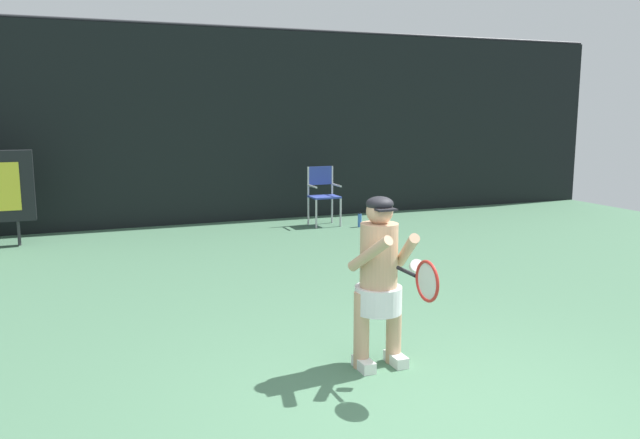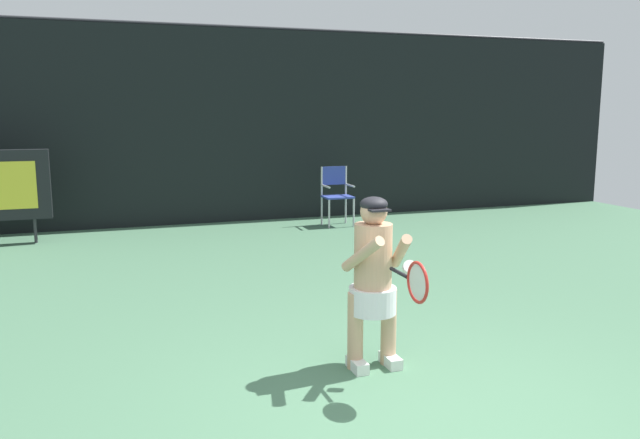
{
  "view_description": "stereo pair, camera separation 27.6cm",
  "coord_description": "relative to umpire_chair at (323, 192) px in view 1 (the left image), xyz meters",
  "views": [
    {
      "loc": [
        -2.24,
        -3.54,
        2.11
      ],
      "look_at": [
        0.06,
        2.26,
        1.05
      ],
      "focal_mm": 36.26,
      "sensor_mm": 36.0,
      "label": 1
    },
    {
      "loc": [
        -1.98,
        -3.63,
        2.11
      ],
      "look_at": [
        0.06,
        2.26,
        1.05
      ],
      "focal_mm": 36.26,
      "sensor_mm": 36.0,
      "label": 2
    }
  ],
  "objects": [
    {
      "name": "ground",
      "position": [
        -2.18,
        -7.64,
        -0.63
      ],
      "size": [
        18.0,
        22.0,
        0.03
      ],
      "color": "#477153"
    },
    {
      "name": "backdrop_screen",
      "position": [
        -2.18,
        1.05,
        1.19
      ],
      "size": [
        18.0,
        0.12,
        3.66
      ],
      "color": "black",
      "rests_on": "ground"
    },
    {
      "name": "umpire_chair",
      "position": [
        0.0,
        0.0,
        0.0
      ],
      "size": [
        0.52,
        0.44,
        1.08
      ],
      "color": "#B7B7BC",
      "rests_on": "ground"
    },
    {
      "name": "water_bottle",
      "position": [
        0.55,
        -0.45,
        -0.5
      ],
      "size": [
        0.07,
        0.07,
        0.27
      ],
      "color": "#3969C0",
      "rests_on": "ground"
    },
    {
      "name": "tennis_player",
      "position": [
        -2.08,
        -6.4,
        0.15
      ],
      "size": [
        0.53,
        0.6,
        1.43
      ],
      "color": "white",
      "rests_on": "ground"
    },
    {
      "name": "tennis_racket",
      "position": [
        -2.01,
        -7.01,
        0.26
      ],
      "size": [
        0.03,
        0.6,
        0.31
      ],
      "rotation": [
        0.0,
        0.0,
        -0.07
      ],
      "color": "black"
    }
  ]
}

